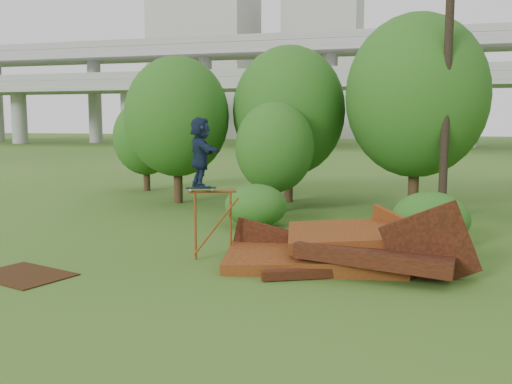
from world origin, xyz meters
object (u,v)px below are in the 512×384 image
(scrap_pile, at_px, (341,251))
(skater, at_px, (200,152))
(utility_pole, at_px, (447,74))
(flat_plate, at_px, (24,275))

(scrap_pile, bearing_deg, skater, -176.05)
(skater, bearing_deg, utility_pole, -75.87)
(scrap_pile, bearing_deg, utility_pole, 71.12)
(utility_pole, bearing_deg, scrap_pile, -108.88)
(skater, distance_m, flat_plate, 4.81)
(scrap_pile, relative_size, flat_plate, 2.95)
(skater, height_order, utility_pole, utility_pole)
(skater, bearing_deg, flat_plate, 90.28)
(utility_pole, bearing_deg, skater, -128.27)
(skater, relative_size, utility_pole, 0.18)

